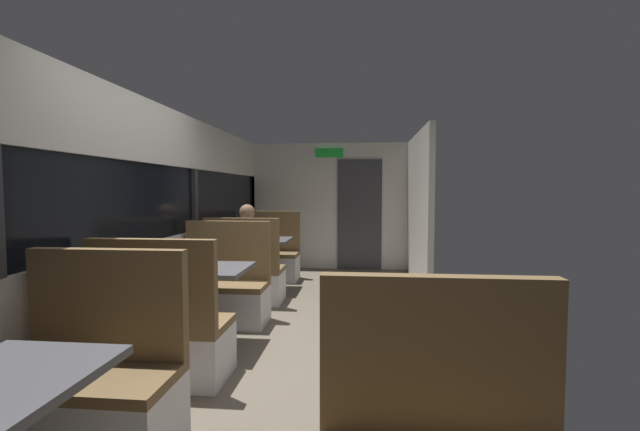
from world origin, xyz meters
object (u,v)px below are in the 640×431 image
at_px(bench_mid_window_facing_entry, 224,293).
at_px(dining_table_far_window, 258,246).
at_px(dining_table_mid_window, 199,278).
at_px(bench_mid_window_facing_end, 164,338).
at_px(bench_far_window_facing_end, 245,277).
at_px(bench_far_window_facing_entry, 269,259).
at_px(seated_passenger, 247,260).
at_px(bench_near_window_facing_entry, 92,392).

height_order(bench_mid_window_facing_entry, dining_table_far_window, bench_mid_window_facing_entry).
height_order(dining_table_mid_window, bench_mid_window_facing_end, bench_mid_window_facing_end).
height_order(dining_table_mid_window, bench_far_window_facing_end, bench_far_window_facing_end).
distance_m(bench_far_window_facing_end, bench_far_window_facing_entry, 1.40).
distance_m(bench_mid_window_facing_end, bench_mid_window_facing_entry, 1.40).
bearing_deg(bench_mid_window_facing_entry, dining_table_far_window, 90.00).
height_order(bench_mid_window_facing_entry, seated_passenger, seated_passenger).
bearing_deg(bench_mid_window_facing_end, bench_near_window_facing_entry, -90.00).
height_order(dining_table_mid_window, seated_passenger, seated_passenger).
bearing_deg(bench_mid_window_facing_end, dining_table_mid_window, 90.00).
distance_m(bench_mid_window_facing_entry, bench_far_window_facing_end, 0.85).
height_order(bench_mid_window_facing_end, seated_passenger, seated_passenger).
relative_size(dining_table_mid_window, dining_table_far_window, 1.00).
relative_size(bench_mid_window_facing_end, bench_mid_window_facing_entry, 1.00).
height_order(bench_near_window_facing_entry, bench_far_window_facing_end, same).
xyz_separation_m(bench_mid_window_facing_entry, bench_far_window_facing_end, (0.00, 0.85, 0.00)).
distance_m(dining_table_mid_window, dining_table_far_window, 2.25).
distance_m(bench_mid_window_facing_entry, bench_far_window_facing_entry, 2.25).
bearing_deg(bench_near_window_facing_entry, seated_passenger, 90.00).
xyz_separation_m(bench_near_window_facing_entry, seated_passenger, (0.00, 3.17, 0.21)).
bearing_deg(seated_passenger, bench_far_window_facing_entry, 90.00).
xyz_separation_m(dining_table_far_window, bench_far_window_facing_end, (0.00, -0.70, -0.31)).
bearing_deg(seated_passenger, dining_table_mid_window, -90.00).
bearing_deg(bench_mid_window_facing_entry, dining_table_mid_window, -90.00).
xyz_separation_m(bench_mid_window_facing_entry, dining_table_far_window, (0.00, 1.55, 0.31)).
bearing_deg(dining_table_mid_window, bench_mid_window_facing_end, -90.00).
relative_size(dining_table_far_window, bench_far_window_facing_end, 0.82).
xyz_separation_m(bench_mid_window_facing_end, bench_far_window_facing_entry, (0.00, 3.65, 0.00)).
relative_size(bench_near_window_facing_entry, bench_mid_window_facing_end, 1.00).
bearing_deg(bench_far_window_facing_end, dining_table_far_window, 90.00).
height_order(dining_table_far_window, seated_passenger, seated_passenger).
bearing_deg(bench_mid_window_facing_end, bench_mid_window_facing_entry, 90.00).
bearing_deg(bench_mid_window_facing_entry, bench_near_window_facing_entry, -90.00).
distance_m(bench_near_window_facing_entry, dining_table_mid_window, 1.58).
distance_m(bench_near_window_facing_entry, bench_mid_window_facing_entry, 2.25).
bearing_deg(dining_table_far_window, bench_near_window_facing_entry, -90.00).
bearing_deg(seated_passenger, bench_mid_window_facing_end, -90.00).
xyz_separation_m(bench_near_window_facing_entry, dining_table_mid_window, (0.00, 1.55, 0.31)).
relative_size(dining_table_mid_window, seated_passenger, 0.71).
distance_m(bench_mid_window_facing_end, bench_far_window_facing_entry, 3.65).
relative_size(dining_table_mid_window, bench_mid_window_facing_entry, 0.82).
bearing_deg(bench_mid_window_facing_end, dining_table_far_window, 90.00).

